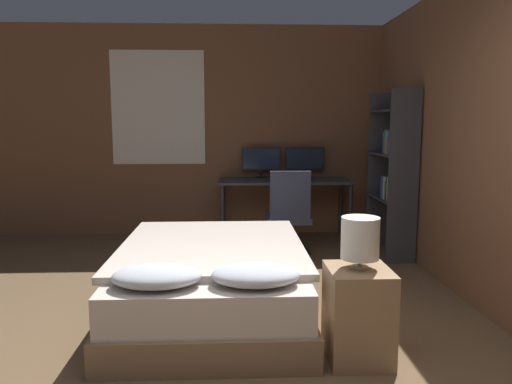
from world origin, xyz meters
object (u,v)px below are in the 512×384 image
Objects in this scene: desk at (285,186)px; office_chair at (288,222)px; computer_mouse at (310,180)px; nightstand at (358,314)px; monitor_left at (261,160)px; bed at (212,280)px; bookshelf at (394,166)px; keyboard at (287,181)px; monitor_right at (305,160)px; bedside_lamp at (360,238)px.

desk is 0.84m from office_chair.
nightstand is at bearing -92.94° from computer_mouse.
desk is 3.31× the size of monitor_left.
nightstand is at bearing -83.33° from monitor_left.
bookshelf reaches higher than bed.
monitor_left reaches higher than nightstand.
keyboard is (-0.00, -0.22, 0.09)m from desk.
bookshelf is (0.82, -0.63, 0.22)m from computer_mouse.
office_chair is at bearing 176.62° from bookshelf.
desk is 4.37× the size of keyboard.
bookshelf is at bearing -3.38° from office_chair.
office_chair is (-0.04, -0.78, -0.29)m from desk.
keyboard is at bearing 180.00° from computer_mouse.
keyboard is 5.39× the size of computer_mouse.
office_chair is (-0.32, -1.01, -0.60)m from monitor_right.
monitor_right is 1.22m from office_chair.
bedside_lamp is 0.18× the size of bookshelf.
monitor_left reaches higher than desk.
desk is 0.37m from computer_mouse.
office_chair reaches higher than keyboard.
bookshelf is (1.92, 1.60, 0.73)m from bed.
bedside_lamp is 0.85× the size of keyboard.
monitor_right is (0.16, 3.46, 0.21)m from bedside_lamp.
monitor_left and monitor_right have the same top height.
desk is 0.47m from monitor_right.
bedside_lamp is at bearing 180.00° from nightstand.
keyboard is at bearing 86.10° from office_chair.
keyboard is at bearing 69.93° from bed.
desk is 0.91× the size of bookshelf.
monitor_left is at bearing 103.54° from office_chair.
nightstand is at bearing -112.32° from bookshelf.
bedside_lamp is at bearing -86.22° from office_chair.
desk reaches higher than bed.
monitor_left is at bearing 142.21° from bookshelf.
bed is 2.61m from desk.
desk is at bearing 87.19° from office_chair.
office_chair is (-0.04, -0.56, -0.39)m from keyboard.
office_chair is (0.78, 1.66, 0.11)m from bed.
monitor_right is at bearing 72.40° from office_chair.
bed is at bearing -110.07° from keyboard.
nightstand is 3.06m from computer_mouse.
keyboard is at bearing 92.35° from bedside_lamp.
keyboard is at bearing -57.60° from monitor_left.
bookshelf reaches higher than computer_mouse.
monitor_left reaches higher than office_chair.
monitor_right reaches higher than bed.
monitor_right reaches higher than nightstand.
office_chair is (-0.16, 2.45, 0.09)m from nightstand.
office_chair is at bearing -92.81° from desk.
monitor_right reaches higher than keyboard.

